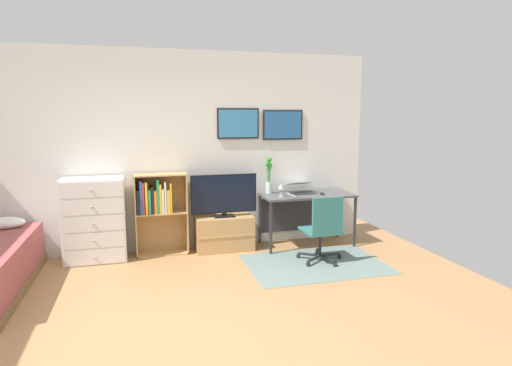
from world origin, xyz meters
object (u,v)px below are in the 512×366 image
(dresser, at_px, (95,220))
(bookshelf, at_px, (157,206))
(desk, at_px, (305,202))
(wine_glass, at_px, (281,187))
(office_chair, at_px, (323,228))
(television, at_px, (224,196))
(bamboo_vase, at_px, (269,176))
(computer_mouse, at_px, (322,193))
(tv_stand, at_px, (224,233))
(laptop, at_px, (301,189))

(dresser, bearing_deg, bookshelf, 4.42)
(desk, bearing_deg, bookshelf, 178.23)
(wine_glass, bearing_deg, office_chair, -64.92)
(desk, bearing_deg, television, -179.79)
(bamboo_vase, bearing_deg, television, -169.26)
(dresser, bearing_deg, bamboo_vase, 2.95)
(desk, bearing_deg, computer_mouse, -39.49)
(bookshelf, relative_size, tv_stand, 1.38)
(bookshelf, bearing_deg, desk, -1.77)
(wine_glass, bearing_deg, tv_stand, 166.47)
(bookshelf, xyz_separation_m, computer_mouse, (2.25, -0.22, 0.11))
(bookshelf, distance_m, television, 0.89)
(computer_mouse, xyz_separation_m, bamboo_vase, (-0.69, 0.28, 0.24))
(bookshelf, relative_size, laptop, 2.36)
(television, relative_size, desk, 0.70)
(bookshelf, bearing_deg, laptop, -2.15)
(office_chair, bearing_deg, dresser, 162.01)
(laptop, height_order, bamboo_vase, bamboo_vase)
(bookshelf, distance_m, bamboo_vase, 1.60)
(dresser, bearing_deg, television, -0.25)
(desk, xyz_separation_m, wine_glass, (-0.42, -0.16, 0.27))
(bookshelf, distance_m, tv_stand, 0.98)
(dresser, height_order, tv_stand, dresser)
(dresser, relative_size, tv_stand, 1.36)
(office_chair, bearing_deg, bamboo_vase, 112.01)
(bookshelf, bearing_deg, bamboo_vase, 2.21)
(dresser, height_order, wine_glass, dresser)
(television, bearing_deg, laptop, -0.36)
(dresser, relative_size, wine_glass, 5.92)
(tv_stand, distance_m, desk, 1.24)
(bamboo_vase, distance_m, wine_glass, 0.32)
(bookshelf, height_order, desk, bookshelf)
(dresser, distance_m, television, 1.68)
(bookshelf, height_order, television, bookshelf)
(tv_stand, relative_size, laptop, 1.71)
(tv_stand, relative_size, television, 0.87)
(dresser, height_order, computer_mouse, dresser)
(television, xyz_separation_m, computer_mouse, (1.37, -0.15, -0.01))
(computer_mouse, xyz_separation_m, wine_glass, (-0.61, -0.01, 0.12))
(tv_stand, height_order, television, television)
(television, xyz_separation_m, laptop, (1.11, -0.01, 0.04))
(computer_mouse, bearing_deg, television, 173.62)
(laptop, bearing_deg, dresser, 173.10)
(tv_stand, height_order, wine_glass, wine_glass)
(desk, height_order, bamboo_vase, bamboo_vase)
(office_chair, bearing_deg, television, 141.13)
(tv_stand, relative_size, desk, 0.60)
(bookshelf, xyz_separation_m, television, (0.88, -0.07, 0.11))
(desk, xyz_separation_m, laptop, (-0.07, -0.01, 0.20))
(dresser, xyz_separation_m, television, (1.67, -0.01, 0.23))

